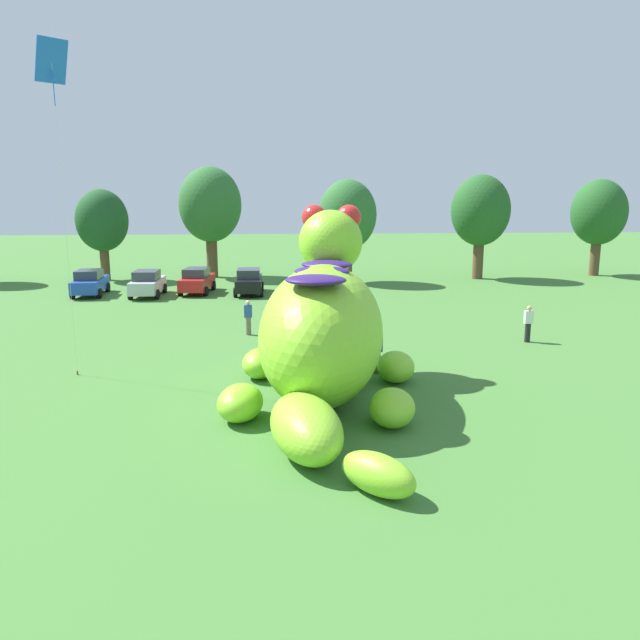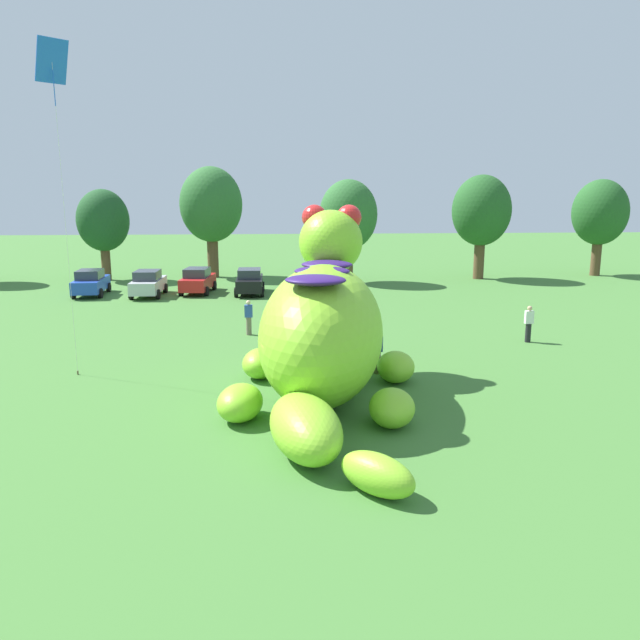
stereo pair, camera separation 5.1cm
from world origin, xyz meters
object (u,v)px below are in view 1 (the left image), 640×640
at_px(giant_inflatable_creature, 323,332).
at_px(car_blue, 90,283).
at_px(spectator_mid_field, 528,324).
at_px(car_silver, 147,283).
at_px(car_black, 249,281).
at_px(spectator_near_inflatable, 248,318).
at_px(car_red, 197,280).
at_px(tethered_flying_kite, 52,68).
at_px(spectator_by_cars, 377,352).

bearing_deg(giant_inflatable_creature, car_blue, 122.29).
height_order(giant_inflatable_creature, spectator_mid_field, giant_inflatable_creature).
xyz_separation_m(car_silver, car_black, (6.66, 0.42, 0.00)).
bearing_deg(spectator_near_inflatable, car_blue, 131.82).
xyz_separation_m(car_blue, car_red, (7.00, 0.49, 0.00)).
bearing_deg(car_black, tethered_flying_kite, -107.53).
relative_size(car_blue, spectator_near_inflatable, 2.44).
height_order(car_black, spectator_near_inflatable, car_black).
bearing_deg(spectator_near_inflatable, spectator_mid_field, -10.27).
relative_size(car_silver, spectator_mid_field, 2.41).
height_order(car_black, tethered_flying_kite, tethered_flying_kite).
xyz_separation_m(car_blue, spectator_near_inflatable, (11.02, -12.31, -0.01)).
xyz_separation_m(car_black, tethered_flying_kite, (-5.81, -18.40, 10.25)).
distance_m(giant_inflatable_creature, car_black, 22.15).
distance_m(spectator_near_inflatable, spectator_by_cars, 8.65).
distance_m(spectator_mid_field, spectator_by_cars, 9.01).
distance_m(car_black, tethered_flying_kite, 21.85).
bearing_deg(car_silver, spectator_by_cars, -56.43).
height_order(car_black, spectator_mid_field, car_black).
relative_size(car_red, spectator_near_inflatable, 2.49).
distance_m(spectator_near_inflatable, tethered_flying_kite, 13.56).
bearing_deg(spectator_near_inflatable, spectator_by_cars, -52.86).
xyz_separation_m(giant_inflatable_creature, car_blue, (-13.92, 22.03, -1.48)).
distance_m(giant_inflatable_creature, spectator_by_cars, 3.94).
distance_m(giant_inflatable_creature, car_blue, 26.10).
bearing_deg(spectator_near_inflatable, tethered_flying_kite, -135.06).
xyz_separation_m(car_silver, car_red, (3.11, 1.08, 0.00)).
height_order(spectator_near_inflatable, tethered_flying_kite, tethered_flying_kite).
relative_size(car_black, spectator_near_inflatable, 2.40).
distance_m(giant_inflatable_creature, spectator_near_inflatable, 10.25).
bearing_deg(spectator_by_cars, tethered_flying_kite, 176.88).
bearing_deg(spectator_near_inflatable, giant_inflatable_creature, -73.36).
relative_size(giant_inflatable_creature, car_silver, 3.10).
height_order(spectator_by_cars, tethered_flying_kite, tethered_flying_kite).
relative_size(car_silver, car_black, 1.00).
bearing_deg(car_red, tethered_flying_kite, -96.76).
height_order(car_blue, car_black, same).
relative_size(spectator_mid_field, tethered_flying_kite, 0.14).
height_order(car_blue, tethered_flying_kite, tethered_flying_kite).
xyz_separation_m(car_red, spectator_by_cars, (9.24, -19.69, -0.01)).
xyz_separation_m(car_blue, spectator_mid_field, (24.03, -14.67, -0.01)).
relative_size(car_black, tethered_flying_kite, 0.34).
relative_size(giant_inflatable_creature, tethered_flying_kite, 1.06).
distance_m(car_silver, tethered_flying_kite, 20.71).
bearing_deg(tethered_flying_kite, spectator_by_cars, -3.12).
relative_size(car_red, car_black, 1.04).
height_order(car_blue, car_silver, same).
bearing_deg(giant_inflatable_creature, car_silver, 115.09).
xyz_separation_m(giant_inflatable_creature, tethered_flying_kite, (-9.18, 3.45, 8.77)).
bearing_deg(car_silver, giant_inflatable_creature, -64.91).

